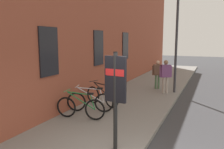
% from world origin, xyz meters
% --- Properties ---
extents(ground, '(60.00, 60.00, 0.00)m').
position_xyz_m(ground, '(6.00, -1.00, 0.00)').
color(ground, '#38383A').
extents(sidewalk_pavement, '(24.00, 3.50, 0.12)m').
position_xyz_m(sidewalk_pavement, '(8.00, 1.75, 0.06)').
color(sidewalk_pavement, gray).
rests_on(sidewalk_pavement, ground).
extents(station_facade, '(22.00, 0.65, 8.36)m').
position_xyz_m(station_facade, '(8.99, 3.80, 4.18)').
color(station_facade, brown).
rests_on(station_facade, ground).
extents(bicycle_end_of_row, '(0.48, 1.76, 0.97)m').
position_xyz_m(bicycle_end_of_row, '(2.42, 2.58, 0.51)').
color(bicycle_end_of_row, black).
rests_on(bicycle_end_of_row, sidewalk_pavement).
extents(bicycle_leaning_wall, '(0.66, 1.71, 0.97)m').
position_xyz_m(bicycle_leaning_wall, '(3.22, 2.66, 0.51)').
color(bicycle_leaning_wall, black).
rests_on(bicycle_leaning_wall, sidewalk_pavement).
extents(bicycle_by_door, '(0.67, 1.71, 0.97)m').
position_xyz_m(bicycle_by_door, '(4.12, 2.61, 0.51)').
color(bicycle_by_door, black).
rests_on(bicycle_by_door, sidewalk_pavement).
extents(transit_info_sign, '(0.15, 0.56, 2.40)m').
position_xyz_m(transit_info_sign, '(0.91, 0.65, 1.72)').
color(transit_info_sign, black).
rests_on(transit_info_sign, sidewalk_pavement).
extents(pedestrian_near_bus, '(0.44, 0.56, 1.66)m').
position_xyz_m(pedestrian_near_bus, '(7.33, 0.69, 1.14)').
color(pedestrian_near_bus, '#B2A599').
rests_on(pedestrian_near_bus, sidewalk_pavement).
extents(pedestrian_by_facade, '(0.41, 0.52, 1.55)m').
position_xyz_m(pedestrian_by_facade, '(8.21, 1.30, 1.06)').
color(pedestrian_by_facade, '#4C724C').
rests_on(pedestrian_by_facade, sidewalk_pavement).
extents(street_lamp, '(0.28, 0.28, 5.61)m').
position_xyz_m(street_lamp, '(7.71, 0.30, 3.42)').
color(street_lamp, '#333338').
rests_on(street_lamp, sidewalk_pavement).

